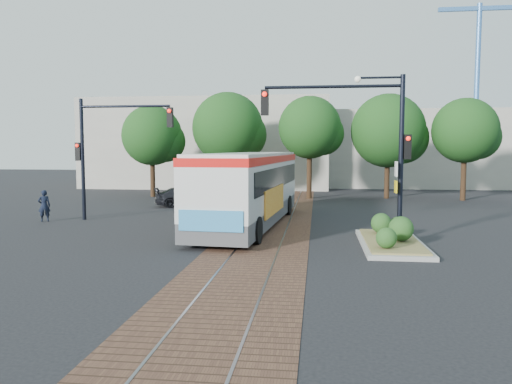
# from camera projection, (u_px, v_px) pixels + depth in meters

# --- Properties ---
(ground) EXTENTS (120.00, 120.00, 0.00)m
(ground) POSITION_uv_depth(u_px,v_px,m) (264.00, 238.00, 19.87)
(ground) COLOR black
(ground) RESTS_ON ground
(trackbed) EXTENTS (3.60, 40.00, 0.02)m
(trackbed) POSITION_uv_depth(u_px,v_px,m) (273.00, 223.00, 23.83)
(trackbed) COLOR brown
(trackbed) RESTS_ON ground
(tree_row) EXTENTS (26.40, 5.60, 7.67)m
(tree_row) POSITION_uv_depth(u_px,v_px,m) (306.00, 130.00, 35.53)
(tree_row) COLOR #382314
(tree_row) RESTS_ON ground
(warehouses) EXTENTS (40.00, 13.00, 8.00)m
(warehouses) POSITION_uv_depth(u_px,v_px,m) (291.00, 146.00, 48.02)
(warehouses) COLOR #ADA899
(warehouses) RESTS_ON ground
(crane) EXTENTS (8.00, 0.50, 18.00)m
(crane) POSITION_uv_depth(u_px,v_px,m) (477.00, 76.00, 50.34)
(crane) COLOR #3F72B2
(crane) RESTS_ON ground
(city_bus) EXTENTS (3.64, 12.69, 3.35)m
(city_bus) POSITION_uv_depth(u_px,v_px,m) (250.00, 185.00, 23.08)
(city_bus) COLOR #424245
(city_bus) RESTS_ON ground
(traffic_island) EXTENTS (2.20, 5.20, 1.13)m
(traffic_island) POSITION_uv_depth(u_px,v_px,m) (392.00, 236.00, 18.37)
(traffic_island) COLOR gray
(traffic_island) RESTS_ON ground
(signal_pole_main) EXTENTS (5.49, 0.46, 6.00)m
(signal_pole_main) POSITION_uv_depth(u_px,v_px,m) (367.00, 132.00, 18.24)
(signal_pole_main) COLOR black
(signal_pole_main) RESTS_ON ground
(signal_pole_left) EXTENTS (4.99, 0.34, 6.00)m
(signal_pole_left) POSITION_uv_depth(u_px,v_px,m) (104.00, 142.00, 24.51)
(signal_pole_left) COLOR black
(signal_pole_left) RESTS_ON ground
(officer) EXTENTS (0.67, 0.61, 1.55)m
(officer) POSITION_uv_depth(u_px,v_px,m) (44.00, 206.00, 24.30)
(officer) COLOR black
(officer) RESTS_ON ground
(parked_car) EXTENTS (4.40, 2.98, 1.18)m
(parked_car) POSITION_uv_depth(u_px,v_px,m) (188.00, 197.00, 30.69)
(parked_car) COLOR black
(parked_car) RESTS_ON ground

